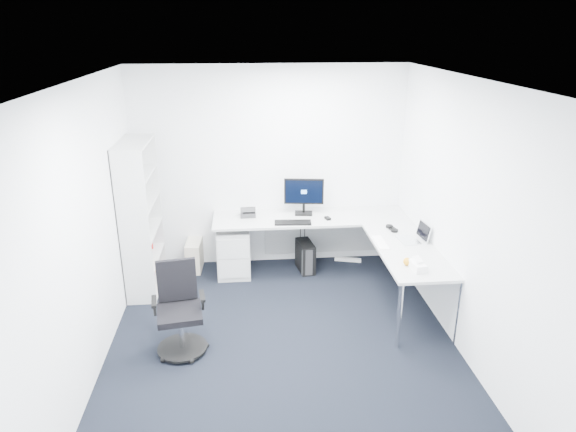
{
  "coord_description": "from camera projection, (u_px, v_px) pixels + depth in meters",
  "views": [
    {
      "loc": [
        -0.36,
        -4.55,
        3.15
      ],
      "look_at": [
        0.15,
        1.05,
        1.05
      ],
      "focal_mm": 32.0,
      "sensor_mm": 36.0,
      "label": 1
    }
  ],
  "objects": [
    {
      "name": "laptop",
      "position": [
        409.0,
        232.0,
        5.98
      ],
      "size": [
        0.34,
        0.33,
        0.22
      ],
      "primitive_type": null,
      "rotation": [
        0.0,
        0.0,
        0.11
      ],
      "color": "silver",
      "rests_on": "l_desk"
    },
    {
      "name": "wall_right",
      "position": [
        464.0,
        219.0,
        5.05
      ],
      "size": [
        0.02,
        4.2,
        2.7
      ],
      "primitive_type": "cube",
      "color": "white",
      "rests_on": "ground"
    },
    {
      "name": "mouse",
      "position": [
        328.0,
        218.0,
        6.68
      ],
      "size": [
        0.08,
        0.11,
        0.03
      ],
      "primitive_type": "cube",
      "rotation": [
        0.0,
        0.0,
        0.3
      ],
      "color": "black",
      "rests_on": "l_desk"
    },
    {
      "name": "tissue_box",
      "position": [
        417.0,
        266.0,
        5.3
      ],
      "size": [
        0.15,
        0.24,
        0.08
      ],
      "primitive_type": "cube",
      "rotation": [
        0.0,
        0.0,
        0.13
      ],
      "color": "white",
      "rests_on": "l_desk"
    },
    {
      "name": "ground",
      "position": [
        283.0,
        345.0,
        5.37
      ],
      "size": [
        4.2,
        4.2,
        0.0
      ],
      "primitive_type": "plane",
      "color": "black"
    },
    {
      "name": "white_keyboard",
      "position": [
        380.0,
        242.0,
        5.95
      ],
      "size": [
        0.11,
        0.39,
        0.01
      ],
      "primitive_type": "cube",
      "rotation": [
        0.0,
        0.0,
        0.0
      ],
      "color": "white",
      "rests_on": "l_desk"
    },
    {
      "name": "task_chair",
      "position": [
        179.0,
        311.0,
        5.11
      ],
      "size": [
        0.6,
        0.6,
        0.94
      ],
      "primitive_type": null,
      "rotation": [
        0.0,
        0.0,
        0.15
      ],
      "color": "black",
      "rests_on": "ground"
    },
    {
      "name": "l_desk",
      "position": [
        316.0,
        254.0,
        6.59
      ],
      "size": [
        2.64,
        1.48,
        0.77
      ],
      "primitive_type": null,
      "color": "#B1B3B3",
      "rests_on": "ground"
    },
    {
      "name": "wall_front",
      "position": [
        311.0,
        359.0,
        2.94
      ],
      "size": [
        3.6,
        0.02,
        2.7
      ],
      "primitive_type": "cube",
      "color": "white",
      "rests_on": "ground"
    },
    {
      "name": "bookshelf",
      "position": [
        140.0,
        217.0,
        6.26
      ],
      "size": [
        0.37,
        0.94,
        1.89
      ],
      "primitive_type": null,
      "color": "silver",
      "rests_on": "ground"
    },
    {
      "name": "ceiling",
      "position": [
        282.0,
        80.0,
        4.43
      ],
      "size": [
        4.2,
        4.2,
        0.0
      ],
      "primitive_type": "plane",
      "color": "white"
    },
    {
      "name": "power_strip",
      "position": [
        348.0,
        260.0,
        7.28
      ],
      "size": [
        0.38,
        0.16,
        0.04
      ],
      "primitive_type": "cube",
      "rotation": [
        0.0,
        0.0,
        -0.26
      ],
      "color": "white",
      "rests_on": "ground"
    },
    {
      "name": "headphones",
      "position": [
        392.0,
        228.0,
        6.34
      ],
      "size": [
        0.17,
        0.23,
        0.05
      ],
      "primitive_type": null,
      "rotation": [
        0.0,
        0.0,
        0.18
      ],
      "color": "black",
      "rests_on": "l_desk"
    },
    {
      "name": "beige_pc_tower",
      "position": [
        195.0,
        255.0,
        6.99
      ],
      "size": [
        0.22,
        0.44,
        0.41
      ],
      "primitive_type": "cube",
      "rotation": [
        0.0,
        0.0,
        -0.05
      ],
      "color": "#BDB6A1",
      "rests_on": "ground"
    },
    {
      "name": "orange_fruit",
      "position": [
        407.0,
        262.0,
        5.39
      ],
      "size": [
        0.09,
        0.09,
        0.09
      ],
      "primitive_type": "sphere",
      "color": "orange",
      "rests_on": "l_desk"
    },
    {
      "name": "wall_left",
      "position": [
        89.0,
        232.0,
        4.75
      ],
      "size": [
        0.02,
        4.2,
        2.7
      ],
      "primitive_type": "cube",
      "color": "white",
      "rests_on": "ground"
    },
    {
      "name": "desk_phone",
      "position": [
        248.0,
        211.0,
        6.78
      ],
      "size": [
        0.2,
        0.2,
        0.14
      ],
      "primitive_type": null,
      "rotation": [
        0.0,
        0.0,
        0.01
      ],
      "color": "#2B2B2D",
      "rests_on": "l_desk"
    },
    {
      "name": "drawer_pedestal",
      "position": [
        234.0,
        251.0,
        6.82
      ],
      "size": [
        0.43,
        0.53,
        0.66
      ],
      "primitive_type": "cube",
      "color": "#B1B3B3",
      "rests_on": "ground"
    },
    {
      "name": "wall_back",
      "position": [
        270.0,
        168.0,
        6.86
      ],
      "size": [
        3.6,
        0.02,
        2.7
      ],
      "primitive_type": "cube",
      "color": "white",
      "rests_on": "ground"
    },
    {
      "name": "black_pc_tower",
      "position": [
        305.0,
        256.0,
        6.96
      ],
      "size": [
        0.24,
        0.44,
        0.4
      ],
      "primitive_type": "cube",
      "rotation": [
        0.0,
        0.0,
        0.15
      ],
      "color": "black",
      "rests_on": "ground"
    },
    {
      "name": "black_keyboard",
      "position": [
        293.0,
        223.0,
        6.54
      ],
      "size": [
        0.48,
        0.2,
        0.02
      ],
      "primitive_type": "cube",
      "rotation": [
        0.0,
        0.0,
        -0.07
      ],
      "color": "black",
      "rests_on": "l_desk"
    },
    {
      "name": "monitor",
      "position": [
        304.0,
        196.0,
        6.78
      ],
      "size": [
        0.54,
        0.23,
        0.5
      ],
      "primitive_type": null,
      "rotation": [
        0.0,
        0.0,
        -0.13
      ],
      "color": "black",
      "rests_on": "l_desk"
    }
  ]
}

